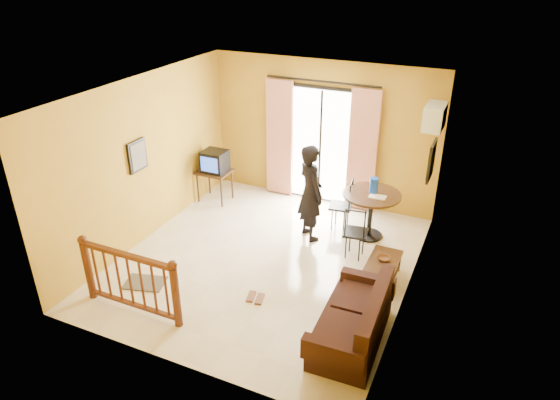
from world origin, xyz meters
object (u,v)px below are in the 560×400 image
at_px(dining_table, 371,203).
at_px(coffee_table, 383,267).
at_px(television, 215,161).
at_px(sofa, 355,323).
at_px(standing_person, 310,193).

height_order(dining_table, coffee_table, dining_table).
bearing_deg(coffee_table, television, 160.41).
relative_size(dining_table, sofa, 0.60).
relative_size(television, coffee_table, 0.58).
bearing_deg(standing_person, coffee_table, -165.27).
bearing_deg(standing_person, sofa, 165.72).
xyz_separation_m(television, sofa, (3.72, -2.79, -0.56)).
bearing_deg(dining_table, standing_person, -155.03).
xyz_separation_m(television, coffee_table, (3.72, -1.32, -0.62)).
bearing_deg(sofa, coffee_table, 88.02).
xyz_separation_m(television, dining_table, (3.18, -0.11, -0.19)).
height_order(television, coffee_table, television).
bearing_deg(sofa, standing_person, 121.87).
distance_m(television, coffee_table, 4.00).
height_order(television, standing_person, standing_person).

